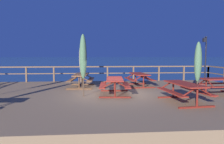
# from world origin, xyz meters

# --- Properties ---
(ground_plane) EXTENTS (600.00, 600.00, 0.00)m
(ground_plane) POSITION_xyz_m (0.00, 0.00, 0.00)
(ground_plane) COLOR navy
(wooden_deck) EXTENTS (15.44, 10.10, 0.87)m
(wooden_deck) POSITION_xyz_m (0.00, 0.00, 0.43)
(wooden_deck) COLOR #846647
(wooden_deck) RESTS_ON ground
(railing_waterside_far) EXTENTS (15.24, 0.10, 1.09)m
(railing_waterside_far) POSITION_xyz_m (0.00, 4.90, 1.62)
(railing_waterside_far) COLOR brown
(railing_waterside_far) RESTS_ON wooden_deck
(picnic_table_mid_right) EXTENTS (1.52, 2.18, 0.78)m
(picnic_table_mid_right) POSITION_xyz_m (-1.70, 2.30, 1.43)
(picnic_table_mid_right) COLOR brown
(picnic_table_mid_right) RESTS_ON wooden_deck
(picnic_table_mid_centre) EXTENTS (1.78, 1.51, 0.78)m
(picnic_table_mid_centre) POSITION_xyz_m (5.05, -0.47, 1.42)
(picnic_table_mid_centre) COLOR maroon
(picnic_table_mid_centre) RESTS_ON wooden_deck
(picnic_table_front_left) EXTENTS (1.58, 2.10, 0.78)m
(picnic_table_front_left) POSITION_xyz_m (1.78, 2.37, 1.43)
(picnic_table_front_left) COLOR maroon
(picnic_table_front_left) RESTS_ON wooden_deck
(picnic_table_mid_left) EXTENTS (1.60, 2.30, 0.78)m
(picnic_table_mid_left) POSITION_xyz_m (2.64, -2.01, 1.43)
(picnic_table_mid_left) COLOR maroon
(picnic_table_mid_left) RESTS_ON wooden_deck
(picnic_table_front_right) EXTENTS (1.55, 2.18, 0.78)m
(picnic_table_front_right) POSITION_xyz_m (0.06, -0.13, 1.43)
(picnic_table_front_right) COLOR maroon
(picnic_table_front_right) RESTS_ON wooden_deck
(patio_umbrella_tall_front) EXTENTS (0.32, 0.32, 2.64)m
(patio_umbrella_tall_front) POSITION_xyz_m (-1.65, 2.33, 2.54)
(patio_umbrella_tall_front) COLOR #4C3828
(patio_umbrella_tall_front) RESTS_ON wooden_deck
(patio_umbrella_short_mid) EXTENTS (0.32, 0.32, 2.81)m
(patio_umbrella_short_mid) POSITION_xyz_m (-1.40, -0.53, 2.65)
(patio_umbrella_short_mid) COLOR #4C3828
(patio_umbrella_short_mid) RESTS_ON wooden_deck
(patio_umbrella_tall_back_left) EXTENTS (0.32, 0.32, 2.47)m
(patio_umbrella_tall_back_left) POSITION_xyz_m (3.64, -1.13, 2.43)
(patio_umbrella_tall_back_left) COLOR #4C3828
(patio_umbrella_tall_back_left) RESTS_ON wooden_deck
(lamp_post_hooked) EXTENTS (0.50, 0.56, 3.20)m
(lamp_post_hooked) POSITION_xyz_m (6.89, 4.20, 2.98)
(lamp_post_hooked) COLOR black
(lamp_post_hooked) RESTS_ON wooden_deck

